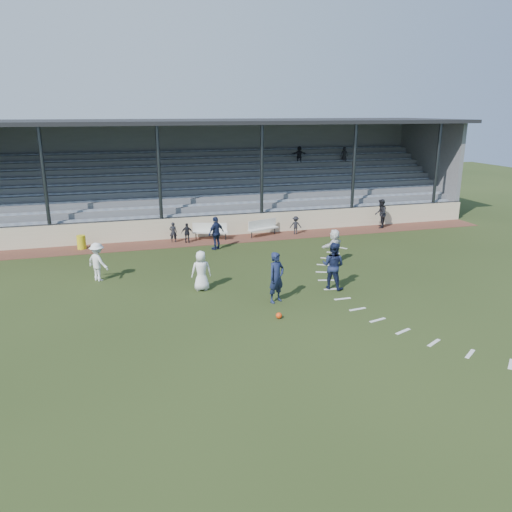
{
  "coord_description": "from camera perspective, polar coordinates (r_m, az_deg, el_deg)",
  "views": [
    {
      "loc": [
        -5.57,
        -16.79,
        7.17
      ],
      "look_at": [
        0.0,
        2.5,
        1.3
      ],
      "focal_mm": 35.0,
      "sensor_mm": 36.0,
      "label": 1
    }
  ],
  "objects": [
    {
      "name": "ground",
      "position": [
        19.09,
        2.09,
        -5.78
      ],
      "size": [
        90.0,
        90.0,
        0.0
      ],
      "primitive_type": "plane",
      "color": "#243214",
      "rests_on": "ground"
    },
    {
      "name": "cinder_track",
      "position": [
        28.76,
        -4.43,
        1.83
      ],
      "size": [
        34.0,
        2.0,
        0.02
      ],
      "primitive_type": "cube",
      "color": "#552D22",
      "rests_on": "ground"
    },
    {
      "name": "retaining_wall",
      "position": [
        29.62,
        -4.87,
        3.43
      ],
      "size": [
        34.0,
        0.18,
        1.2
      ],
      "primitive_type": "cube",
      "color": "beige",
      "rests_on": "ground"
    },
    {
      "name": "bench_left",
      "position": [
        28.8,
        -5.27,
        3.01
      ],
      "size": [
        2.02,
        1.07,
        0.95
      ],
      "rotation": [
        0.0,
        0.0,
        -0.32
      ],
      "color": "beige",
      "rests_on": "cinder_track"
    },
    {
      "name": "bench_right",
      "position": [
        29.54,
        0.77,
        3.42
      ],
      "size": [
        2.02,
        1.12,
        0.95
      ],
      "rotation": [
        0.0,
        0.0,
        0.35
      ],
      "color": "beige",
      "rests_on": "cinder_track"
    },
    {
      "name": "trash_bin",
      "position": [
        28.3,
        -19.33,
        1.5
      ],
      "size": [
        0.46,
        0.46,
        0.74
      ],
      "primitive_type": "cylinder",
      "color": "gold",
      "rests_on": "cinder_track"
    },
    {
      "name": "football",
      "position": [
        18.0,
        2.63,
        -6.81
      ],
      "size": [
        0.22,
        0.22,
        0.22
      ],
      "primitive_type": "sphere",
      "color": "#E93F0D",
      "rests_on": "ground"
    },
    {
      "name": "player_white_lead",
      "position": [
        20.64,
        -6.28,
        -1.68
      ],
      "size": [
        0.84,
        0.56,
        1.67
      ],
      "primitive_type": "imported",
      "rotation": [
        0.0,
        0.0,
        3.11
      ],
      "color": "white",
      "rests_on": "ground"
    },
    {
      "name": "player_navy_lead",
      "position": [
        19.21,
        2.35,
        -2.46
      ],
      "size": [
        0.86,
        0.75,
        1.99
      ],
      "primitive_type": "imported",
      "rotation": [
        0.0,
        0.0,
        0.45
      ],
      "color": "#161E3E",
      "rests_on": "ground"
    },
    {
      "name": "player_navy_mid",
      "position": [
        20.88,
        8.8,
        -1.1
      ],
      "size": [
        1.22,
        1.22,
        1.99
      ],
      "primitive_type": "imported",
      "rotation": [
        0.0,
        0.0,
        2.36
      ],
      "color": "#161E3E",
      "rests_on": "ground"
    },
    {
      "name": "player_white_wing",
      "position": [
        22.72,
        -17.64,
        -0.64
      ],
      "size": [
        1.2,
        1.24,
        1.7
      ],
      "primitive_type": "imported",
      "rotation": [
        0.0,
        0.0,
        2.3
      ],
      "color": "white",
      "rests_on": "ground"
    },
    {
      "name": "player_navy_wing",
      "position": [
        26.66,
        -4.57,
        2.63
      ],
      "size": [
        1.12,
        0.92,
        1.79
      ],
      "primitive_type": "imported",
      "rotation": [
        0.0,
        0.0,
        3.7
      ],
      "color": "#161E3E",
      "rests_on": "ground"
    },
    {
      "name": "player_white_back",
      "position": [
        24.48,
        8.92,
        1.12
      ],
      "size": [
        1.57,
        1.28,
        1.68
      ],
      "primitive_type": "imported",
      "rotation": [
        0.0,
        0.0,
        3.73
      ],
      "color": "white",
      "rests_on": "ground"
    },
    {
      "name": "official",
      "position": [
        32.47,
        14.06,
        4.73
      ],
      "size": [
        1.05,
        1.12,
        1.82
      ],
      "primitive_type": "imported",
      "rotation": [
        0.0,
        0.0,
        4.15
      ],
      "color": "black",
      "rests_on": "cinder_track"
    },
    {
      "name": "sub_left_near",
      "position": [
        28.42,
        -9.45,
        2.7
      ],
      "size": [
        0.46,
        0.34,
        1.15
      ],
      "primitive_type": "imported",
      "rotation": [
        0.0,
        0.0,
        2.97
      ],
      "color": "black",
      "rests_on": "cinder_track"
    },
    {
      "name": "sub_left_far",
      "position": [
        28.2,
        -7.87,
        2.63
      ],
      "size": [
        0.7,
        0.4,
        1.12
      ],
      "primitive_type": "imported",
      "rotation": [
        0.0,
        0.0,
        2.95
      ],
      "color": "black",
      "rests_on": "cinder_track"
    },
    {
      "name": "sub_right",
      "position": [
        30.03,
        4.55,
        3.54
      ],
      "size": [
        0.79,
        0.61,
        1.08
      ],
      "primitive_type": "imported",
      "rotation": [
        0.0,
        0.0,
        2.82
      ],
      "color": "black",
      "rests_on": "cinder_track"
    },
    {
      "name": "grandstand",
      "position": [
        33.88,
        -6.52,
        7.77
      ],
      "size": [
        34.6,
        9.0,
        6.61
      ],
      "color": "slate",
      "rests_on": "ground"
    },
    {
      "name": "penalty_arc",
      "position": [
        20.67,
        13.05,
        -4.43
      ],
      "size": [
        3.89,
        14.63,
        0.01
      ],
      "color": "silver",
      "rests_on": "ground"
    }
  ]
}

